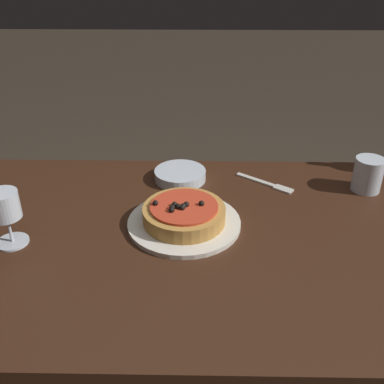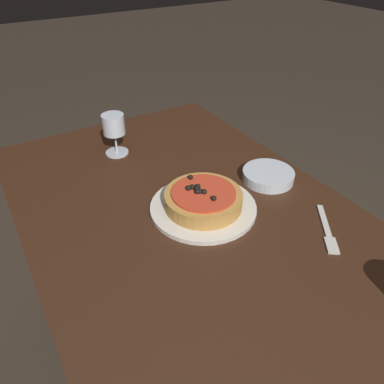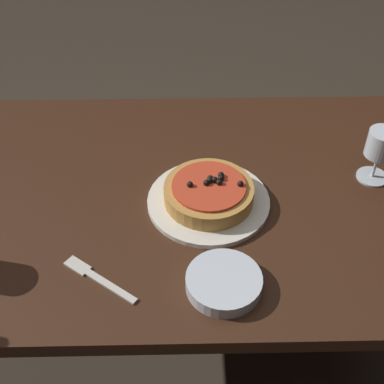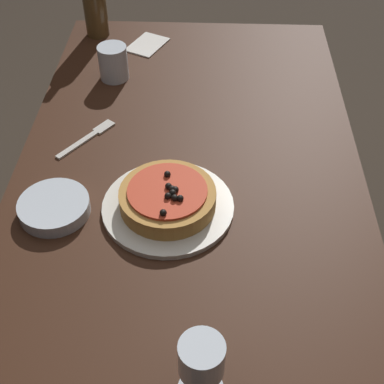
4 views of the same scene
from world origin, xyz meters
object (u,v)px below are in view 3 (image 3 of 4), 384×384
at_px(side_bowl, 224,282).
at_px(wine_glass, 381,147).
at_px(dinner_plate, 208,201).
at_px(fork, 96,277).
at_px(dining_table, 166,222).
at_px(pizza, 209,192).

bearing_deg(side_bowl, wine_glass, 40.14).
xyz_separation_m(dinner_plate, wine_glass, (0.39, 0.08, 0.09)).
distance_m(wine_glass, fork, 0.69).
relative_size(dining_table, side_bowl, 9.82).
height_order(pizza, wine_glass, wine_glass).
relative_size(dining_table, fork, 9.41).
bearing_deg(fork, dining_table, -81.37).
height_order(dining_table, pizza, pizza).
distance_m(pizza, wine_glass, 0.40).
height_order(wine_glass, side_bowl, wine_glass).
distance_m(wine_glass, side_bowl, 0.49).
distance_m(dining_table, dinner_plate, 0.15).
xyz_separation_m(dinner_plate, side_bowl, (0.02, -0.23, 0.01)).
bearing_deg(dining_table, side_bowl, -66.18).
bearing_deg(pizza, dining_table, 159.84).
height_order(dining_table, wine_glass, wine_glass).
bearing_deg(side_bowl, fork, 173.82).
relative_size(side_bowl, fork, 0.96).
bearing_deg(pizza, dinner_plate, -144.60).
bearing_deg(dining_table, fork, -117.90).
bearing_deg(dining_table, pizza, -20.16).
bearing_deg(wine_glass, dinner_plate, -168.46).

